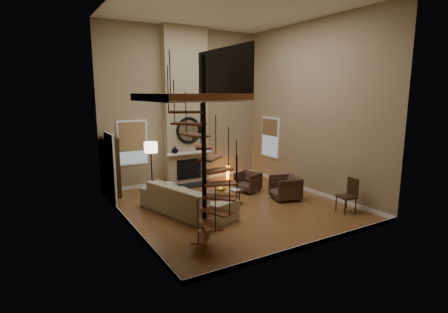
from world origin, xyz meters
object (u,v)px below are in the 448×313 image
sofa (186,199)px  armchair_far (287,188)px  armchair_near (249,181)px  accent_lamp (228,173)px  side_chair (349,193)px  floor_lamp (151,152)px  coffee_table (221,196)px  hutch (111,167)px

sofa → armchair_far: (3.23, -0.44, -0.04)m
sofa → armchair_near: size_ratio=4.03×
accent_lamp → side_chair: side_chair is taller
accent_lamp → floor_lamp: bearing=-171.0°
accent_lamp → armchair_far: bearing=-85.1°
armchair_far → side_chair: side_chair is taller
side_chair → armchair_far: bearing=110.8°
sofa → side_chair: bearing=-135.9°
armchair_near → coffee_table: size_ratio=0.51×
sofa → coffee_table: (1.14, 0.04, -0.11)m
hutch → sofa: 3.07m
hutch → armchair_near: hutch is taller
sofa → floor_lamp: size_ratio=1.65×
armchair_near → side_chair: bearing=3.5°
floor_lamp → side_chair: floor_lamp is taller
hutch → sofa: hutch is taller
hutch → armchair_far: (4.60, -3.13, -0.60)m
armchair_near → accent_lamp: (0.29, 1.82, -0.10)m
hutch → floor_lamp: (1.16, -0.52, 0.46)m
coffee_table → floor_lamp: size_ratio=0.81×
hutch → accent_lamp: bearing=-0.3°
armchair_near → hutch: bearing=-132.9°
hutch → side_chair: (5.27, -4.90, -0.42)m
armchair_near → accent_lamp: armchair_near is taller
coffee_table → floor_lamp: (-1.35, 2.13, 1.13)m
sofa → side_chair: side_chair is taller
armchair_near → coffee_table: (-1.54, -0.80, -0.07)m
coffee_table → hutch: bearing=133.4°
hutch → accent_lamp: hutch is taller
armchair_near → armchair_far: 1.40m
armchair_near → floor_lamp: (-2.89, 1.33, 1.06)m
armchair_near → side_chair: size_ratio=0.75×
hutch → side_chair: hutch is taller
armchair_far → floor_lamp: floor_lamp is taller
sofa → side_chair: size_ratio=3.02×
hutch → armchair_near: (4.04, -1.85, -0.60)m
coffee_table → floor_lamp: bearing=122.4°
sofa → armchair_near: sofa is taller
sofa → armchair_near: bearing=-88.9°
hutch → floor_lamp: bearing=-24.3°
armchair_far → floor_lamp: size_ratio=0.48×
hutch → sofa: size_ratio=0.67×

